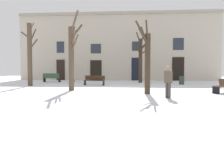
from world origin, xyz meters
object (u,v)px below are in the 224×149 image
(tree_center, at_px, (72,55))
(streetlamp, at_px, (73,59))
(person_strolling, at_px, (168,80))
(tree_foreground, at_px, (147,60))
(litter_bin, at_px, (182,80))
(bench_facing_shops, at_px, (52,78))
(bench_far_corner, at_px, (94,80))
(bench_back_to_back_right, at_px, (223,85))
(tree_near_facade, at_px, (30,53))
(tree_left_of_center, at_px, (141,58))

(tree_center, xyz_separation_m, streetlamp, (-1.87, 7.43, -0.09))
(tree_center, bearing_deg, person_strolling, -26.48)
(tree_foreground, distance_m, tree_center, 5.19)
(litter_bin, xyz_separation_m, person_strolling, (-2.72, -8.22, 0.51))
(tree_center, distance_m, bench_facing_shops, 8.37)
(tree_foreground, xyz_separation_m, person_strolling, (0.97, -1.57, -1.11))
(bench_far_corner, relative_size, bench_back_to_back_right, 1.15)
(tree_center, bearing_deg, tree_foreground, -15.60)
(tree_near_facade, height_order, bench_far_corner, tree_near_facade)
(tree_near_facade, bearing_deg, bench_facing_shops, 85.88)
(tree_left_of_center, bearing_deg, bench_back_to_back_right, -58.06)
(tree_foreground, height_order, tree_near_facade, tree_near_facade)
(tree_foreground, relative_size, bench_back_to_back_right, 2.66)
(tree_foreground, bearing_deg, litter_bin, 60.98)
(litter_bin, bearing_deg, tree_near_facade, -169.85)
(person_strolling, bearing_deg, streetlamp, 176.49)
(tree_foreground, relative_size, person_strolling, 2.56)
(bench_far_corner, height_order, person_strolling, person_strolling)
(tree_center, relative_size, litter_bin, 6.37)
(streetlamp, relative_size, bench_facing_shops, 2.11)
(tree_left_of_center, bearing_deg, bench_far_corner, -143.13)
(tree_foreground, xyz_separation_m, tree_left_of_center, (0.11, 8.52, 0.43))
(bench_facing_shops, height_order, person_strolling, person_strolling)
(tree_center, height_order, bench_far_corner, tree_center)
(bench_facing_shops, bearing_deg, bench_far_corner, 153.19)
(bench_back_to_back_right, bearing_deg, tree_center, -45.30)
(tree_foreground, relative_size, tree_left_of_center, 0.82)
(bench_back_to_back_right, bearing_deg, person_strolling, -9.75)
(tree_near_facade, xyz_separation_m, streetlamp, (2.52, 4.51, -0.43))
(tree_near_facade, relative_size, litter_bin, 6.71)
(tree_center, relative_size, streetlamp, 1.36)
(litter_bin, height_order, bench_facing_shops, bench_facing_shops)
(tree_foreground, height_order, bench_back_to_back_right, tree_foreground)
(tree_near_facade, relative_size, person_strolling, 3.30)
(tree_center, distance_m, streetlamp, 7.66)
(tree_left_of_center, height_order, bench_back_to_back_right, tree_left_of_center)
(bench_far_corner, height_order, bench_facing_shops, bench_facing_shops)
(tree_near_facade, distance_m, litter_bin, 13.47)
(streetlamp, height_order, bench_back_to_back_right, streetlamp)
(litter_bin, height_order, bench_back_to_back_right, bench_back_to_back_right)
(person_strolling, bearing_deg, tree_foreground, 171.18)
(tree_center, xyz_separation_m, tree_near_facade, (-4.39, 2.92, 0.34))
(litter_bin, bearing_deg, person_strolling, -108.28)
(bench_back_to_back_right, bearing_deg, tree_near_facade, -55.97)
(bench_back_to_back_right, xyz_separation_m, person_strolling, (-3.87, -2.50, 0.47))
(tree_center, xyz_separation_m, person_strolling, (5.95, -2.97, -1.51))
(bench_back_to_back_right, distance_m, person_strolling, 4.63)
(tree_foreground, distance_m, bench_back_to_back_right, 5.18)
(streetlamp, bearing_deg, bench_back_to_back_right, -34.04)
(bench_back_to_back_right, height_order, person_strolling, person_strolling)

